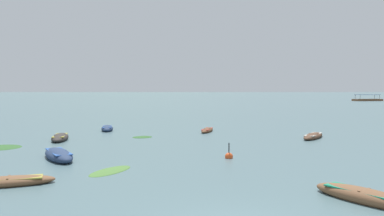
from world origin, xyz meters
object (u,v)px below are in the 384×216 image
(rowboat_5, at_px, (60,138))
(mooring_buoy, at_px, (229,156))
(rowboat_2, at_px, (207,130))
(ferry_0, at_px, (367,100))
(rowboat_4, at_px, (59,155))
(rowboat_3, at_px, (107,129))
(rowboat_6, at_px, (364,196))
(rowboat_0, at_px, (313,136))
(rowboat_1, at_px, (8,182))

(rowboat_5, distance_m, mooring_buoy, 14.44)
(rowboat_2, height_order, rowboat_5, rowboat_5)
(rowboat_5, bearing_deg, ferry_0, 54.59)
(rowboat_4, relative_size, rowboat_5, 1.00)
(rowboat_3, xyz_separation_m, rowboat_6, (13.45, -23.06, -0.02))
(rowboat_0, relative_size, rowboat_6, 1.10)
(ferry_0, height_order, mooring_buoy, ferry_0)
(rowboat_1, bearing_deg, rowboat_4, 89.26)
(rowboat_6, bearing_deg, rowboat_4, 147.86)
(rowboat_1, bearing_deg, rowboat_5, 100.24)
(rowboat_1, relative_size, rowboat_3, 1.10)
(rowboat_0, xyz_separation_m, rowboat_2, (-8.17, 4.78, -0.02))
(rowboat_1, xyz_separation_m, mooring_buoy, (9.53, 5.86, -0.04))
(rowboat_5, relative_size, rowboat_6, 1.14)
(rowboat_0, distance_m, rowboat_6, 17.53)
(rowboat_0, bearing_deg, rowboat_2, 149.68)
(rowboat_2, relative_size, ferry_0, 0.30)
(rowboat_1, height_order, rowboat_6, rowboat_6)
(rowboat_0, relative_size, rowboat_5, 0.96)
(rowboat_5, bearing_deg, rowboat_2, 25.39)
(rowboat_1, xyz_separation_m, rowboat_5, (-2.50, 13.84, 0.05))
(rowboat_6, bearing_deg, rowboat_0, 76.38)
(mooring_buoy, bearing_deg, rowboat_1, -148.43)
(rowboat_5, height_order, mooring_buoy, mooring_buoy)
(ferry_0, distance_m, mooring_buoy, 132.94)
(ferry_0, bearing_deg, rowboat_1, -121.38)
(rowboat_3, relative_size, mooring_buoy, 3.38)
(rowboat_3, relative_size, rowboat_4, 0.82)
(rowboat_2, distance_m, rowboat_4, 16.33)
(rowboat_1, relative_size, rowboat_4, 0.90)
(rowboat_4, height_order, rowboat_5, rowboat_4)
(rowboat_1, xyz_separation_m, rowboat_4, (0.07, 5.76, 0.07))
(rowboat_3, xyz_separation_m, ferry_0, (74.64, 101.32, 0.25))
(rowboat_4, xyz_separation_m, rowboat_5, (-2.57, 8.08, -0.03))
(rowboat_1, distance_m, rowboat_5, 14.06)
(rowboat_1, distance_m, mooring_buoy, 11.19)
(rowboat_0, relative_size, rowboat_3, 1.18)
(rowboat_3, relative_size, ferry_0, 0.30)
(rowboat_0, xyz_separation_m, rowboat_1, (-17.29, -14.58, -0.02))
(rowboat_0, relative_size, rowboat_4, 0.96)
(rowboat_1, relative_size, rowboat_6, 1.02)
(rowboat_3, height_order, rowboat_4, rowboat_4)
(rowboat_5, height_order, ferry_0, ferry_0)
(rowboat_0, relative_size, rowboat_2, 1.17)
(mooring_buoy, bearing_deg, rowboat_4, -179.44)
(rowboat_3, height_order, mooring_buoy, mooring_buoy)
(rowboat_3, distance_m, rowboat_6, 26.70)
(ferry_0, bearing_deg, rowboat_5, -125.41)
(rowboat_2, height_order, rowboat_4, rowboat_4)
(rowboat_4, bearing_deg, mooring_buoy, 0.56)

